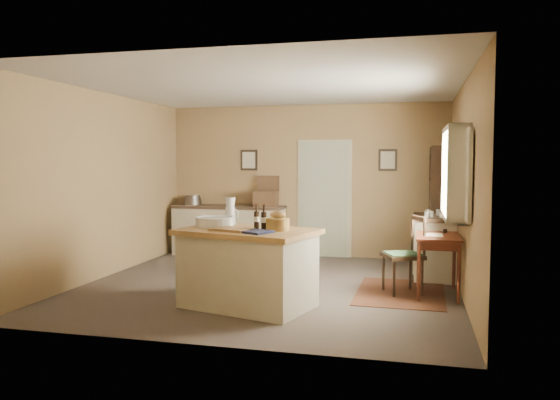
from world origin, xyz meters
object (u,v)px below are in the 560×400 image
(desk_chair, at_px, (403,256))
(right_cabinet, at_px, (434,246))
(sideboard, at_px, (229,229))
(work_island, at_px, (247,266))
(writing_desk, at_px, (438,243))
(shelving_unit, at_px, (443,207))

(desk_chair, relative_size, right_cabinet, 0.91)
(sideboard, xyz_separation_m, right_cabinet, (3.54, -1.06, -0.02))
(work_island, height_order, right_cabinet, work_island)
(work_island, xyz_separation_m, right_cabinet, (2.17, 2.25, -0.02))
(work_island, relative_size, desk_chair, 1.77)
(sideboard, xyz_separation_m, writing_desk, (3.54, -2.21, 0.19))
(writing_desk, height_order, desk_chair, desk_chair)
(work_island, distance_m, desk_chair, 2.05)
(desk_chair, bearing_deg, right_cabinet, 46.38)
(right_cabinet, bearing_deg, desk_chair, -110.10)
(writing_desk, xyz_separation_m, right_cabinet, (-0.00, 1.15, -0.21))
(writing_desk, distance_m, shelving_unit, 2.03)
(sideboard, height_order, writing_desk, sideboard)
(work_island, distance_m, shelving_unit, 3.91)
(right_cabinet, bearing_deg, work_island, -134.00)
(writing_desk, xyz_separation_m, desk_chair, (-0.43, -0.02, -0.18))
(work_island, xyz_separation_m, desk_chair, (1.74, 1.08, 0.01))
(work_island, height_order, desk_chair, work_island)
(work_island, distance_m, right_cabinet, 3.13)
(work_island, height_order, writing_desk, work_island)
(work_island, bearing_deg, right_cabinet, 60.99)
(writing_desk, bearing_deg, shelving_unit, 85.69)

